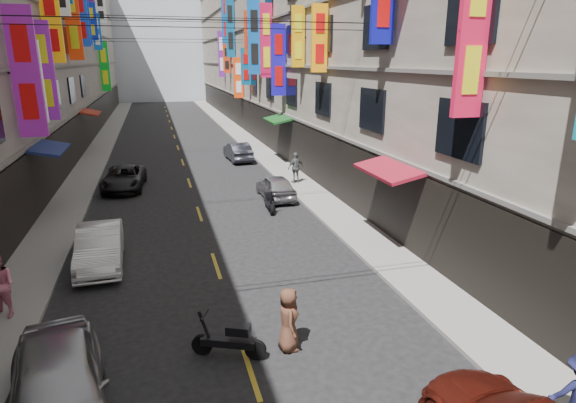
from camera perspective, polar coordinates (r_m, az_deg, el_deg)
sidewalk_left at (r=40.06m, az=-21.55°, el=5.64°), size 2.00×90.00×0.12m
sidewalk_right at (r=40.56m, az=-4.38°, el=6.86°), size 2.00×90.00×0.12m
building_row_right at (r=41.66m, az=3.95°, el=20.13°), size 10.14×90.00×19.00m
haze_block at (r=89.38m, az=-15.18°, el=18.58°), size 18.00×8.00×22.00m
shop_signage at (r=32.48m, az=-13.26°, el=20.22°), size 14.00×55.00×12.08m
street_awnings at (r=23.56m, az=-14.37°, el=6.74°), size 13.99×35.20×0.41m
overhead_cables at (r=27.39m, az=-12.73°, el=20.32°), size 14.00×38.04×1.24m
lane_markings at (r=36.92m, az=-12.67°, el=5.47°), size 0.12×80.20×0.01m
scooter_crossing at (r=11.81m, az=-6.92°, el=-15.99°), size 1.69×0.90×1.14m
scooter_far_right at (r=22.33m, az=-2.27°, el=-0.01°), size 0.50×1.80×1.14m
car_left_near at (r=10.73m, az=-25.63°, el=-19.34°), size 2.54×4.70×1.52m
car_left_mid at (r=17.59m, az=-21.41°, el=-4.99°), size 1.57×4.13×1.34m
car_left_far at (r=27.55m, az=-18.87°, el=2.64°), size 2.40×4.57×1.23m
car_right_mid at (r=24.33m, az=-1.48°, el=1.78°), size 1.52×3.60×1.22m
car_right_far at (r=33.85m, az=-5.97°, el=5.91°), size 1.58×3.94×1.27m
pedestrian_rfar at (r=26.94m, az=0.93°, el=4.03°), size 1.13×0.84×1.71m
pedestrian_crossing at (r=11.82m, az=0.05°, el=-13.81°), size 0.61×0.83×1.60m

